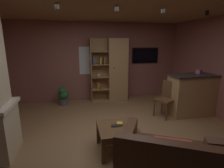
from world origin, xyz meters
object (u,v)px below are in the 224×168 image
object	(u,v)px
tissue_box	(199,72)
leather_couch	(185,167)
table_book_0	(115,126)
dining_chair	(167,97)
coffee_table	(117,131)
table_book_1	(120,123)
bookshelf_cabinet	(115,70)
potted_floor_plant	(63,96)
wall_mounted_tv	(145,55)
kitchen_bar_counter	(195,94)

from	to	relation	value
tissue_box	leather_couch	distance (m)	2.99
table_book_0	dining_chair	size ratio (longest dim) A/B	0.15
coffee_table	dining_chair	world-z (taller)	dining_chair
tissue_box	table_book_1	world-z (taller)	tissue_box
bookshelf_cabinet	coffee_table	xyz separation A→B (m)	(-0.61, -2.80, -0.64)
table_book_1	potted_floor_plant	world-z (taller)	potted_floor_plant
coffee_table	table_book_1	distance (m)	0.14
table_book_1	wall_mounted_tv	bearing A→B (deg)	60.27
dining_chair	potted_floor_plant	size ratio (longest dim) A/B	1.60
tissue_box	potted_floor_plant	xyz separation A→B (m)	(-3.58, 1.43, -0.85)
coffee_table	potted_floor_plant	distance (m)	2.84
coffee_table	dining_chair	size ratio (longest dim) A/B	0.73
coffee_table	table_book_1	xyz separation A→B (m)	(0.05, 0.06, 0.12)
dining_chair	coffee_table	bearing A→B (deg)	-143.58
table_book_0	table_book_1	xyz separation A→B (m)	(0.09, 0.02, 0.02)
coffee_table	kitchen_bar_counter	bearing A→B (deg)	25.18
kitchen_bar_counter	wall_mounted_tv	size ratio (longest dim) A/B	1.54
kitchen_bar_counter	table_book_0	xyz separation A→B (m)	(-2.46, -1.10, -0.09)
bookshelf_cabinet	coffee_table	world-z (taller)	bookshelf_cabinet
table_book_0	dining_chair	bearing A→B (deg)	35.05
kitchen_bar_counter	bookshelf_cabinet	bearing A→B (deg)	137.48
table_book_0	table_book_1	world-z (taller)	table_book_1
bookshelf_cabinet	potted_floor_plant	bearing A→B (deg)	-174.34
wall_mounted_tv	kitchen_bar_counter	bearing A→B (deg)	-69.98
kitchen_bar_counter	tissue_box	world-z (taller)	tissue_box
leather_couch	potted_floor_plant	world-z (taller)	leather_couch
coffee_table	wall_mounted_tv	distance (m)	3.65
table_book_1	potted_floor_plant	distance (m)	2.82
kitchen_bar_counter	dining_chair	distance (m)	0.81
table_book_1	dining_chair	world-z (taller)	dining_chair
bookshelf_cabinet	table_book_1	world-z (taller)	bookshelf_cabinet
bookshelf_cabinet	table_book_1	xyz separation A→B (m)	(-0.56, -2.74, -0.52)
coffee_table	tissue_box	bearing A→B (deg)	25.69
table_book_0	table_book_1	distance (m)	0.09
bookshelf_cabinet	coffee_table	bearing A→B (deg)	-102.31
tissue_box	dining_chair	world-z (taller)	tissue_box
tissue_box	coffee_table	bearing A→B (deg)	-154.31
potted_floor_plant	table_book_1	bearing A→B (deg)	-66.41
bookshelf_cabinet	potted_floor_plant	distance (m)	1.83
table_book_0	potted_floor_plant	size ratio (longest dim) A/B	0.24
bookshelf_cabinet	tissue_box	world-z (taller)	bookshelf_cabinet
tissue_box	potted_floor_plant	world-z (taller)	tissue_box
coffee_table	dining_chair	bearing A→B (deg)	36.42
table_book_1	bookshelf_cabinet	bearing A→B (deg)	78.53
kitchen_bar_counter	table_book_0	distance (m)	2.69
bookshelf_cabinet	coffee_table	size ratio (longest dim) A/B	2.99
leather_couch	wall_mounted_tv	size ratio (longest dim) A/B	2.04
leather_couch	potted_floor_plant	distance (m)	4.01
bookshelf_cabinet	table_book_0	bearing A→B (deg)	-103.12
tissue_box	table_book_0	distance (m)	2.88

